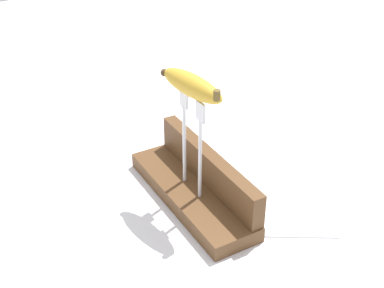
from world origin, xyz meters
name	(u,v)px	position (x,y,z in m)	size (l,w,h in m)	color
ground_plane	(192,200)	(0.00, 0.00, 0.00)	(3.00, 3.00, 0.00)	silver
wooden_board	(192,194)	(0.00, 0.00, 0.02)	(0.34, 0.10, 0.03)	brown
board_backstop	(209,168)	(0.00, 0.04, 0.07)	(0.33, 0.03, 0.07)	brown
fork_stand_center	(190,136)	(0.00, 0.00, 0.15)	(0.08, 0.01, 0.20)	silver
banana_raised_center	(190,86)	(0.00, 0.00, 0.25)	(0.16, 0.06, 0.04)	gold
fork_fallen_near	(273,235)	(0.16, 0.07, 0.00)	(0.11, 0.17, 0.01)	silver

